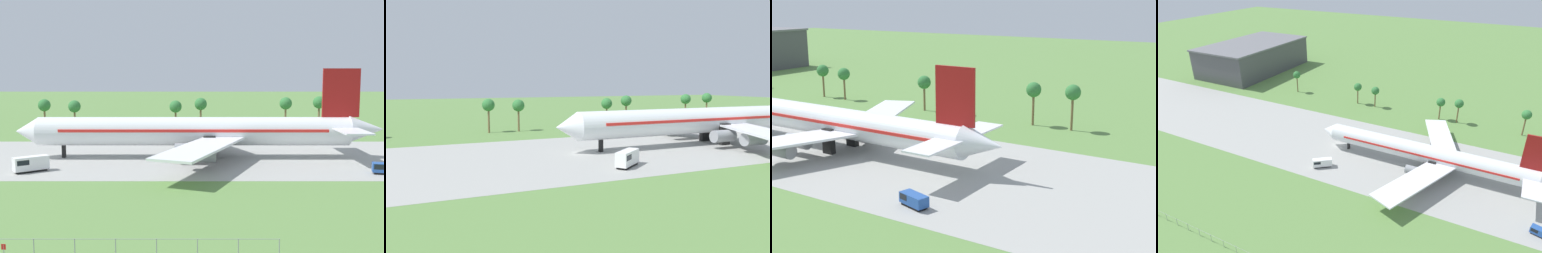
# 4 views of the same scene
# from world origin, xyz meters

# --- Properties ---
(ground_plane) EXTENTS (600.00, 600.00, 0.00)m
(ground_plane) POSITION_xyz_m (0.00, 0.00, 0.00)
(ground_plane) COLOR #5B8442
(taxiway_strip) EXTENTS (320.00, 44.00, 0.02)m
(taxiway_strip) POSITION_xyz_m (0.00, 0.00, 0.01)
(taxiway_strip) COLOR #9E9E99
(taxiway_strip) RESTS_ON ground_plane
(jet_airliner) EXTENTS (77.22, 58.79, 18.70)m
(jet_airliner) POSITION_xyz_m (33.45, -0.29, 5.54)
(jet_airliner) COLOR white
(jet_airliner) RESTS_ON ground_plane
(baggage_tug) EXTENTS (6.14, 5.35, 2.84)m
(baggage_tug) POSITION_xyz_m (2.15, -14.75, 1.52)
(baggage_tug) COLOR black
(baggage_tug) RESTS_ON ground_plane
(fuel_truck) EXTENTS (5.07, 3.17, 2.00)m
(fuel_truck) POSITION_xyz_m (65.70, -16.62, 1.10)
(fuel_truck) COLOR black
(fuel_truck) RESTS_ON ground_plane
(perimeter_fence) EXTENTS (80.10, 0.10, 2.10)m
(perimeter_fence) POSITION_xyz_m (0.00, -55.00, 1.45)
(perimeter_fence) COLOR gray
(perimeter_fence) RESTS_ON ground_plane
(terminal_building) EXTENTS (36.72, 61.20, 16.59)m
(terminal_building) POSITION_xyz_m (-90.99, 59.03, 8.31)
(terminal_building) COLOR #47474C
(terminal_building) RESTS_ON ground_plane
(palm_tree_row) EXTENTS (117.79, 3.60, 10.71)m
(palm_tree_row) POSITION_xyz_m (18.29, 39.54, 8.13)
(palm_tree_row) COLOR brown
(palm_tree_row) RESTS_ON ground_plane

